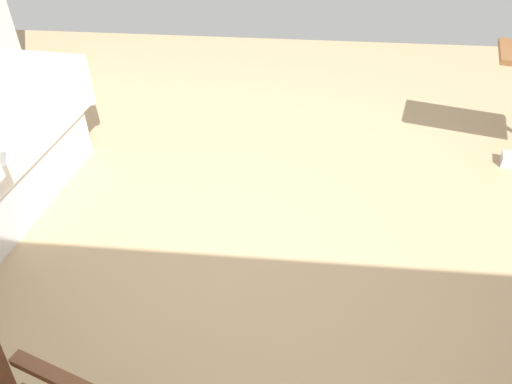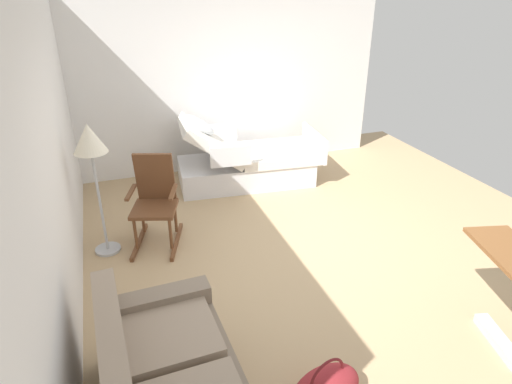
# 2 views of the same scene
# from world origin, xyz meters

# --- Properties ---
(ground_plane) EXTENTS (6.70, 6.70, 0.00)m
(ground_plane) POSITION_xyz_m (0.00, 0.00, 0.00)
(ground_plane) COLOR tan
(back_wall) EXTENTS (5.56, 0.10, 2.70)m
(back_wall) POSITION_xyz_m (0.00, 2.37, 1.35)
(back_wall) COLOR white
(back_wall) RESTS_ON ground
(side_wall) EXTENTS (0.10, 4.84, 2.70)m
(side_wall) POSITION_xyz_m (2.73, 0.00, 1.35)
(side_wall) COLOR white
(side_wall) RESTS_ON ground
(hospital_bed) EXTENTS (1.16, 2.14, 1.13)m
(hospital_bed) POSITION_xyz_m (1.94, -0.01, 0.31)
(hospital_bed) COLOR silver
(hospital_bed) RESTS_ON ground
(rocking_chair) EXTENTS (0.87, 0.69, 1.05)m
(rocking_chair) POSITION_xyz_m (0.72, 1.47, 0.50)
(rocking_chair) COLOR brown
(rocking_chair) RESTS_ON ground
(floor_lamp) EXTENTS (0.34, 0.34, 1.48)m
(floor_lamp) POSITION_xyz_m (0.69, 2.05, 1.23)
(floor_lamp) COLOR #B2B5BA
(floor_lamp) RESTS_ON ground
(overbed_table) EXTENTS (0.88, 0.59, 0.84)m
(overbed_table) POSITION_xyz_m (-1.84, -0.98, 0.53)
(overbed_table) COLOR #B2B5BA
(overbed_table) RESTS_ON ground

